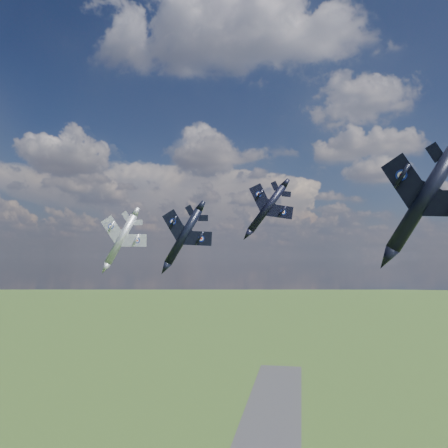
% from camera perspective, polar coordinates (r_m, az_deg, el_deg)
% --- Properties ---
extents(jet_lead_navy, '(11.78, 16.16, 8.71)m').
position_cam_1_polar(jet_lead_navy, '(82.70, -5.32, -1.62)').
color(jet_lead_navy, black).
extents(jet_right_navy, '(17.71, 20.02, 9.25)m').
position_cam_1_polar(jet_right_navy, '(51.29, 24.52, 2.77)').
color(jet_right_navy, black).
extents(jet_high_navy, '(11.75, 16.01, 9.09)m').
position_cam_1_polar(jet_high_navy, '(88.21, 5.62, 2.04)').
color(jet_high_navy, black).
extents(jet_left_silver, '(14.45, 17.99, 8.42)m').
position_cam_1_polar(jet_left_silver, '(96.68, -13.31, -1.94)').
color(jet_left_silver, '#90939A').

